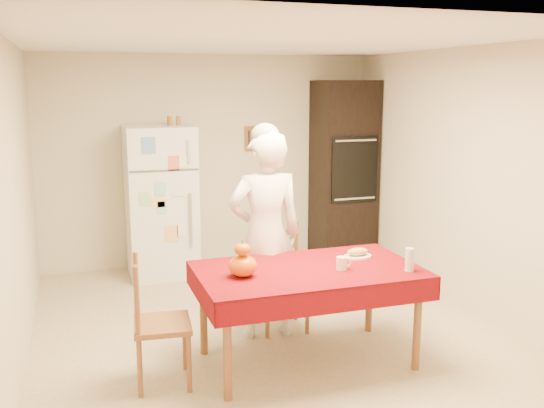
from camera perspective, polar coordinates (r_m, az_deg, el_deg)
name	(u,v)px	position (r m, az deg, el deg)	size (l,w,h in m)	color
floor	(267,327)	(5.56, -0.49, -11.52)	(4.50, 4.50, 0.00)	tan
room_shell	(266,147)	(5.16, -0.52, 5.35)	(4.02, 4.52, 2.51)	beige
refrigerator	(161,202)	(6.95, -10.41, 0.23)	(0.75, 0.74, 1.70)	white
oven_cabinet	(344,170)	(7.60, 6.76, 3.17)	(0.70, 0.62, 2.20)	black
dining_table	(308,277)	(4.69, 3.39, -6.88)	(1.70, 1.00, 0.76)	brown
chair_far	(280,272)	(5.42, 0.80, -6.40)	(0.44, 0.43, 0.95)	brown
chair_left	(153,318)	(4.48, -11.14, -10.47)	(0.44, 0.46, 0.95)	brown
seated_woman	(265,235)	(5.14, -0.62, -2.96)	(0.65, 0.43, 1.78)	silver
coffee_mug	(342,263)	(4.65, 6.57, -5.57)	(0.08, 0.08, 0.10)	white
pumpkin_lower	(243,266)	(4.46, -2.76, -5.84)	(0.21, 0.21, 0.16)	#C83504
pumpkin_upper	(243,249)	(4.42, -2.78, -4.28)	(0.12, 0.12, 0.09)	#DE5805
wine_glass	(410,260)	(4.69, 12.83, -5.12)	(0.07, 0.07, 0.18)	silver
bread_plate	(357,256)	(4.99, 8.05, -4.92)	(0.24, 0.24, 0.02)	white
bread_loaf	(358,252)	(4.98, 8.06, -4.47)	(0.18, 0.10, 0.06)	#A37D50
spice_jar_left	(169,121)	(6.91, -9.64, 7.72)	(0.05, 0.05, 0.10)	brown
spice_jar_mid	(170,121)	(6.91, -9.62, 7.72)	(0.05, 0.05, 0.10)	#985F1B
spice_jar_right	(178,121)	(6.92, -8.83, 7.75)	(0.05, 0.05, 0.10)	#985D1B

